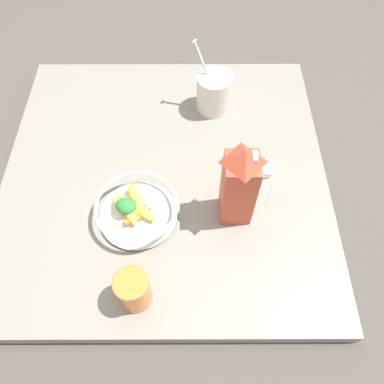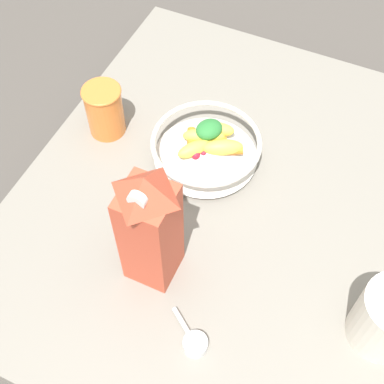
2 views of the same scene
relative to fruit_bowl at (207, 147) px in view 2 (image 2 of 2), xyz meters
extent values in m
plane|color=#4C4742|center=(0.15, -0.07, -0.08)|extent=(6.00, 6.00, 0.00)
cube|color=gray|center=(0.15, -0.07, -0.06)|extent=(0.92, 0.92, 0.04)
cylinder|color=silver|center=(0.00, 0.00, -0.03)|extent=(0.11, 0.11, 0.01)
cone|color=silver|center=(0.00, 0.00, 0.00)|extent=(0.21, 0.21, 0.04)
torus|color=silver|center=(0.00, 0.00, 0.02)|extent=(0.22, 0.22, 0.01)
ellipsoid|color=#EFD64C|center=(0.01, 0.04, 0.01)|extent=(0.07, 0.04, 0.03)
ellipsoid|color=#EFD64C|center=(0.03, 0.00, 0.01)|extent=(0.08, 0.06, 0.03)
ellipsoid|color=#EFD64C|center=(-0.01, 0.01, 0.01)|extent=(0.09, 0.06, 0.03)
ellipsoid|color=#EFD64C|center=(-0.02, -0.02, 0.01)|extent=(0.06, 0.07, 0.03)
cylinder|color=orange|center=(0.05, 0.01, 0.01)|extent=(0.04, 0.03, 0.02)
cylinder|color=orange|center=(0.02, 0.01, 0.01)|extent=(0.03, 0.04, 0.02)
cylinder|color=orange|center=(-0.03, 0.01, 0.01)|extent=(0.03, 0.04, 0.02)
sphere|color=red|center=(0.00, -0.02, 0.00)|extent=(0.01, 0.01, 0.01)
sphere|color=red|center=(0.03, 0.00, 0.01)|extent=(0.02, 0.02, 0.02)
sphere|color=red|center=(-0.01, -0.03, 0.01)|extent=(0.02, 0.02, 0.02)
ellipsoid|color=#2D7F38|center=(-0.01, 0.02, 0.03)|extent=(0.07, 0.07, 0.03)
cube|color=#CC4C33|center=(0.01, -0.26, 0.07)|extent=(0.08, 0.08, 0.22)
pyramid|color=#CC4C33|center=(0.01, -0.26, 0.21)|extent=(0.08, 0.08, 0.04)
cylinder|color=white|center=(0.01, -0.28, 0.20)|extent=(0.03, 0.01, 0.03)
cylinder|color=orange|center=(-0.22, -0.01, 0.02)|extent=(0.07, 0.07, 0.11)
torus|color=orange|center=(-0.22, -0.01, 0.07)|extent=(0.08, 0.08, 0.01)
cylinder|color=white|center=(0.14, -0.36, -0.03)|extent=(0.04, 0.04, 0.02)
cylinder|color=white|center=(0.10, -0.33, -0.03)|extent=(0.05, 0.04, 0.01)
camera|label=1|loc=(-0.47, -0.14, 0.84)|focal=35.00mm
camera|label=2|loc=(0.25, -0.61, 0.81)|focal=50.00mm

